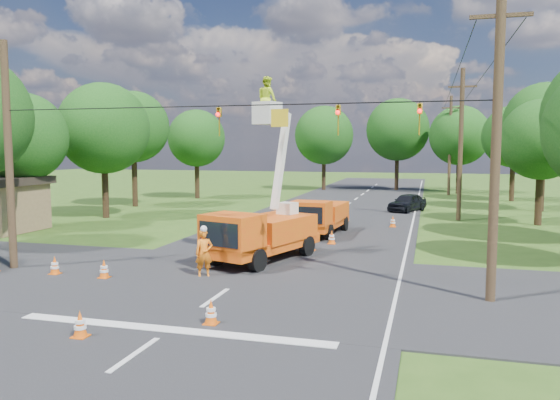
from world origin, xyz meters
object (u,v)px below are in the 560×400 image
(ground_worker, at_px, (204,253))
(traffic_cone_8, at_px, (246,228))
(distant_car, at_px, (407,202))
(pole_left, at_px, (9,156))
(tree_left_c, at_px, (22,137))
(tree_left_e, at_px, (133,127))
(tree_left_d, at_px, (103,129))
(tree_far_b, at_px, (398,130))
(tree_right_d, at_px, (545,123))
(tree_far_a, at_px, (324,135))
(second_truck, at_px, (320,216))
(traffic_cone_4, at_px, (104,269))
(tree_right_c, at_px, (542,140))
(traffic_cone_7, at_px, (393,222))
(bucket_truck, at_px, (261,222))
(traffic_cone_3, at_px, (332,237))
(traffic_cone_1, at_px, (211,312))
(pole_right_mid, at_px, (461,143))
(tree_right_e, at_px, (514,137))
(tree_left_f, at_px, (197,138))
(pole_right_far, at_px, (450,145))
(traffic_cone_5, at_px, (55,266))
(tree_far_c, at_px, (460,136))
(pole_right_near, at_px, (496,139))
(traffic_cone_0, at_px, (80,324))

(ground_worker, xyz_separation_m, traffic_cone_8, (-1.76, 10.06, -0.54))
(distant_car, height_order, pole_left, pole_left)
(tree_left_c, height_order, tree_left_e, tree_left_e)
(tree_left_d, xyz_separation_m, tree_far_b, (18.00, 30.00, 0.68))
(tree_right_d, xyz_separation_m, tree_far_a, (-19.80, 16.00, -0.49))
(second_truck, distance_m, tree_far_a, 32.41)
(traffic_cone_4, bearing_deg, tree_right_c, 47.02)
(traffic_cone_7, relative_size, tree_far_b, 0.07)
(second_truck, bearing_deg, bucket_truck, -92.96)
(bucket_truck, height_order, traffic_cone_3, bucket_truck)
(traffic_cone_1, bearing_deg, pole_right_mid, 72.64)
(tree_right_e, bearing_deg, tree_far_b, 137.20)
(tree_left_f, bearing_deg, tree_right_e, 9.92)
(pole_right_far, height_order, pole_left, pole_right_far)
(traffic_cone_5, height_order, pole_right_far, pole_right_far)
(bucket_truck, relative_size, traffic_cone_4, 11.03)
(second_truck, relative_size, pole_left, 0.62)
(traffic_cone_4, height_order, tree_far_c, tree_far_c)
(traffic_cone_8, distance_m, pole_right_mid, 15.72)
(tree_left_e, height_order, tree_far_b, tree_far_b)
(traffic_cone_1, height_order, pole_right_mid, pole_right_mid)
(distant_car, bearing_deg, traffic_cone_7, -69.23)
(tree_right_e, bearing_deg, tree_left_e, -156.98)
(second_truck, height_order, pole_right_mid, pole_right_mid)
(traffic_cone_3, bearing_deg, tree_left_d, 159.77)
(pole_right_near, bearing_deg, tree_right_c, 76.11)
(ground_worker, distance_m, tree_far_c, 43.06)
(pole_right_far, distance_m, tree_left_c, 39.83)
(bucket_truck, distance_m, traffic_cone_7, 12.57)
(traffic_cone_5, relative_size, traffic_cone_7, 1.00)
(tree_left_d, xyz_separation_m, tree_right_c, (28.20, 4.00, -0.81))
(tree_right_e, bearing_deg, tree_left_c, -139.37)
(traffic_cone_1, distance_m, traffic_cone_5, 8.95)
(pole_left, relative_size, tree_left_e, 0.96)
(traffic_cone_0, bearing_deg, tree_left_d, 121.49)
(traffic_cone_8, height_order, tree_left_e, tree_left_e)
(traffic_cone_8, xyz_separation_m, tree_left_c, (-13.20, -1.77, 5.08))
(traffic_cone_3, xyz_separation_m, pole_right_near, (6.59, -8.77, 4.75))
(bucket_truck, xyz_separation_m, traffic_cone_4, (-4.72, -4.50, -1.34))
(ground_worker, distance_m, traffic_cone_3, 8.79)
(tree_left_e, bearing_deg, pole_right_mid, -4.52)
(traffic_cone_0, bearing_deg, traffic_cone_7, 73.50)
(bucket_truck, height_order, tree_far_c, tree_far_c)
(second_truck, xyz_separation_m, tree_left_d, (-15.73, 3.48, 5.06))
(traffic_cone_4, relative_size, tree_left_e, 0.08)
(tree_right_e, bearing_deg, ground_worker, -114.10)
(traffic_cone_0, distance_m, traffic_cone_5, 7.78)
(tree_left_e, bearing_deg, traffic_cone_3, -35.27)
(traffic_cone_4, relative_size, tree_right_d, 0.07)
(distant_car, xyz_separation_m, tree_far_b, (-2.00, 20.72, 6.12))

